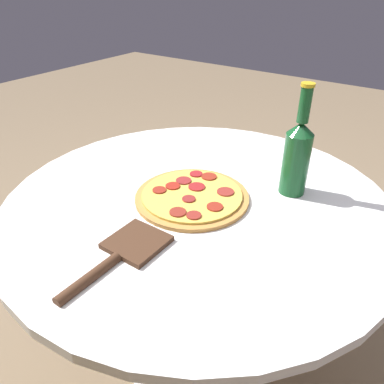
{
  "coord_description": "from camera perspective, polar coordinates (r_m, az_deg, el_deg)",
  "views": [
    {
      "loc": [
        -0.46,
        0.67,
        1.2
      ],
      "look_at": [
        0.01,
        0.01,
        0.71
      ],
      "focal_mm": 35.0,
      "sensor_mm": 36.0,
      "label": 1
    }
  ],
  "objects": [
    {
      "name": "ground_plane",
      "position": [
        1.45,
        0.67,
        -24.78
      ],
      "size": [
        8.0,
        8.0,
        0.0
      ],
      "primitive_type": "plane",
      "color": "#7A664C"
    },
    {
      "name": "beer_bottle",
      "position": [
        0.97,
        15.7,
        5.53
      ],
      "size": [
        0.07,
        0.07,
        0.28
      ],
      "color": "#144C23",
      "rests_on": "table"
    },
    {
      "name": "pizza",
      "position": [
        0.95,
        0.02,
        -0.61
      ],
      "size": [
        0.29,
        0.29,
        0.02
      ],
      "color": "#B77F3D",
      "rests_on": "table"
    },
    {
      "name": "table",
      "position": [
        1.05,
        0.84,
        -8.08
      ],
      "size": [
        0.98,
        0.98,
        0.69
      ],
      "color": "white",
      "rests_on": "ground_plane"
    },
    {
      "name": "pizza_paddle",
      "position": [
        0.79,
        -10.49,
        -9.08
      ],
      "size": [
        0.11,
        0.26,
        0.02
      ],
      "rotation": [
        0.0,
        0.0,
        1.57
      ],
      "color": "#422819",
      "rests_on": "table"
    }
  ]
}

